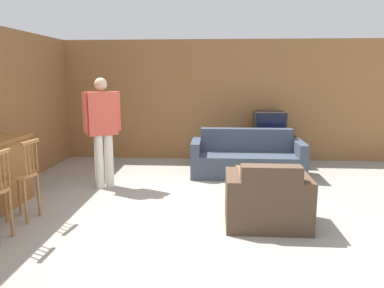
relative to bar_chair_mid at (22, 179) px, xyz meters
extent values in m
plane|color=gray|center=(2.31, 0.11, -0.54)|extent=(24.00, 24.00, 0.00)
cube|color=olive|center=(2.31, 3.76, 0.76)|extent=(9.40, 0.08, 2.60)
cube|color=olive|center=(-0.90, 1.44, 0.76)|extent=(0.08, 8.65, 2.60)
cylinder|color=#996638|center=(0.13, -0.53, -0.25)|extent=(0.04, 0.04, 0.59)
cylinder|color=#996638|center=(0.16, -0.55, 0.27)|extent=(0.02, 0.02, 0.38)
cylinder|color=#996638|center=(0.16, -0.63, 0.27)|extent=(0.02, 0.02, 0.38)
cylinder|color=#996638|center=(0.15, -0.71, 0.27)|extent=(0.02, 0.02, 0.38)
cube|color=#996638|center=(0.16, -0.67, 0.48)|extent=(0.04, 0.34, 0.04)
cylinder|color=#996638|center=(-0.02, 0.00, 0.06)|extent=(0.45, 0.45, 0.04)
cylinder|color=#996638|center=(-0.14, 0.16, -0.25)|extent=(0.04, 0.04, 0.59)
cylinder|color=#996638|center=(-0.17, -0.12, -0.25)|extent=(0.04, 0.04, 0.59)
cylinder|color=#996638|center=(0.14, 0.13, -0.25)|extent=(0.04, 0.04, 0.59)
cylinder|color=#996638|center=(0.11, -0.16, -0.25)|extent=(0.04, 0.04, 0.59)
cylinder|color=#996638|center=(0.17, 0.10, 0.27)|extent=(0.02, 0.02, 0.38)
cylinder|color=#996638|center=(0.16, 0.02, 0.27)|extent=(0.02, 0.02, 0.38)
cylinder|color=#996638|center=(0.15, -0.06, 0.27)|extent=(0.02, 0.02, 0.38)
cylinder|color=#996638|center=(0.14, -0.14, 0.27)|extent=(0.02, 0.02, 0.38)
cube|color=#996638|center=(0.15, -0.02, 0.48)|extent=(0.08, 0.34, 0.04)
cube|color=#384251|center=(3.06, 2.34, -0.34)|extent=(1.74, 0.82, 0.42)
cube|color=#384251|center=(3.06, 2.64, 0.09)|extent=(1.74, 0.22, 0.43)
cube|color=#384251|center=(2.11, 2.34, -0.22)|extent=(0.16, 0.82, 0.65)
cube|color=#384251|center=(4.00, 2.34, -0.22)|extent=(0.16, 0.82, 0.65)
cube|color=#4C3828|center=(3.12, 0.04, -0.34)|extent=(0.70, 0.78, 0.42)
cube|color=#4C3828|center=(3.12, -0.24, 0.08)|extent=(0.70, 0.22, 0.41)
cube|color=#4C3828|center=(3.55, 0.04, -0.22)|extent=(0.16, 0.78, 0.64)
cube|color=#4C3828|center=(2.69, 0.04, -0.22)|extent=(0.16, 0.78, 0.64)
cube|color=brown|center=(3.06, 1.13, -0.17)|extent=(0.51, 0.89, 0.04)
cube|color=brown|center=(2.84, 0.72, -0.37)|extent=(0.06, 0.06, 0.35)
cube|color=brown|center=(3.28, 0.72, -0.37)|extent=(0.06, 0.06, 0.35)
cube|color=brown|center=(2.84, 1.53, -0.37)|extent=(0.06, 0.06, 0.35)
cube|color=brown|center=(3.28, 1.53, -0.37)|extent=(0.06, 0.06, 0.35)
cube|color=#2D2319|center=(3.58, 3.36, -0.23)|extent=(1.02, 0.52, 0.63)
cube|color=black|center=(3.58, 3.36, 0.32)|extent=(0.64, 0.51, 0.47)
cube|color=black|center=(3.58, 3.10, 0.32)|extent=(0.57, 0.01, 0.40)
cube|color=#33704C|center=(3.10, 0.93, -0.14)|extent=(0.19, 0.17, 0.03)
cylinder|color=silver|center=(0.56, 1.43, -0.10)|extent=(0.15, 0.15, 0.89)
cylinder|color=silver|center=(0.70, 1.51, -0.10)|extent=(0.15, 0.15, 0.89)
cube|color=#CC4C3D|center=(0.63, 1.47, 0.69)|extent=(0.50, 0.40, 0.70)
cylinder|color=#CC4C3D|center=(0.40, 1.33, 0.72)|extent=(0.09, 0.09, 0.65)
cylinder|color=#CC4C3D|center=(0.85, 1.60, 0.72)|extent=(0.09, 0.09, 0.65)
sphere|color=tan|center=(0.63, 1.47, 1.17)|extent=(0.20, 0.20, 0.20)
camera|label=1|loc=(2.48, -4.47, 1.31)|focal=35.00mm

